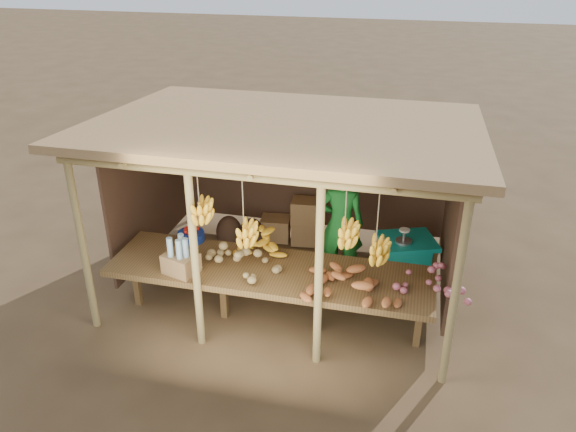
# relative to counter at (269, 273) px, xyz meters

# --- Properties ---
(ground) EXTENTS (60.00, 60.00, 0.00)m
(ground) POSITION_rel_counter_xyz_m (-0.00, 0.95, -0.74)
(ground) COLOR brown
(ground) RESTS_ON ground
(stall_structure) EXTENTS (4.70, 3.50, 2.43)m
(stall_structure) POSITION_rel_counter_xyz_m (0.05, 0.87, 1.17)
(stall_structure) COLOR #9F8952
(stall_structure) RESTS_ON ground
(counter) EXTENTS (3.90, 1.05, 0.80)m
(counter) POSITION_rel_counter_xyz_m (0.00, 0.00, 0.00)
(counter) COLOR brown
(counter) RESTS_ON ground
(potato_heap) EXTENTS (1.10, 0.89, 0.36)m
(potato_heap) POSITION_rel_counter_xyz_m (-0.34, -0.15, 0.24)
(potato_heap) COLOR olive
(potato_heap) RESTS_ON counter
(sweet_potato_heap) EXTENTS (1.21, 0.98, 0.36)m
(sweet_potato_heap) POSITION_rel_counter_xyz_m (1.04, -0.29, 0.24)
(sweet_potato_heap) COLOR #9E5428
(sweet_potato_heap) RESTS_ON counter
(onion_heap) EXTENTS (0.97, 0.81, 0.36)m
(onion_heap) POSITION_rel_counter_xyz_m (1.90, 0.03, 0.24)
(onion_heap) COLOR #C25E6C
(onion_heap) RESTS_ON counter
(banana_pile) EXTENTS (0.70, 0.57, 0.35)m
(banana_pile) POSITION_rel_counter_xyz_m (-0.20, 0.36, 0.24)
(banana_pile) COLOR yellow
(banana_pile) RESTS_ON counter
(tomato_basin) EXTENTS (0.35, 0.35, 0.18)m
(tomato_basin) POSITION_rel_counter_xyz_m (-1.18, 0.44, 0.14)
(tomato_basin) COLOR navy
(tomato_basin) RESTS_ON counter
(bottle_box) EXTENTS (0.45, 0.39, 0.48)m
(bottle_box) POSITION_rel_counter_xyz_m (-0.99, -0.32, 0.24)
(bottle_box) COLOR olive
(bottle_box) RESTS_ON counter
(vendor) EXTENTS (0.68, 0.49, 1.73)m
(vendor) POSITION_rel_counter_xyz_m (0.67, 1.23, 0.13)
(vendor) COLOR #1B7A2A
(vendor) RESTS_ON ground
(tarp_crate) EXTENTS (0.92, 0.86, 0.88)m
(tarp_crate) POSITION_rel_counter_xyz_m (1.57, 1.37, -0.38)
(tarp_crate) COLOR brown
(tarp_crate) RESTS_ON ground
(carton_stack) EXTENTS (0.99, 0.40, 0.73)m
(carton_stack) POSITION_rel_counter_xyz_m (-0.16, 2.15, -0.42)
(carton_stack) COLOR olive
(carton_stack) RESTS_ON ground
(burlap_sacks) EXTENTS (0.78, 0.41, 0.55)m
(burlap_sacks) POSITION_rel_counter_xyz_m (-0.99, 1.85, -0.50)
(burlap_sacks) COLOR #4C3223
(burlap_sacks) RESTS_ON ground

